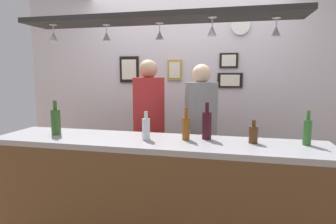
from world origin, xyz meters
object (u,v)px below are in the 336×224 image
object	(u,v)px
person_middle_grey_shirt	(201,127)
picture_frame_upper_small	(229,60)
picture_frame_crest	(175,70)
wall_clock	(241,25)
bottle_beer_amber_tall	(186,127)
bottle_wine_dark_red	(207,125)
picture_frame_lower_pair	(230,80)
bottle_beer_green_import	(307,131)
person_left_red_shirt	(149,122)
bottle_champagne_green	(56,121)
picture_frame_caricature	(129,70)
bottle_beer_brown_stubby	(253,134)
bottle_soda_clear	(146,128)

from	to	relation	value
person_middle_grey_shirt	picture_frame_upper_small	size ratio (longest dim) A/B	7.41
picture_frame_crest	wall_clock	world-z (taller)	wall_clock
bottle_beer_amber_tall	wall_clock	size ratio (longest dim) A/B	1.18
person_middle_grey_shirt	bottle_wine_dark_red	size ratio (longest dim) A/B	5.43
bottle_beer_amber_tall	picture_frame_lower_pair	size ratio (longest dim) A/B	0.87
bottle_beer_amber_tall	picture_frame_upper_small	size ratio (longest dim) A/B	1.18
picture_frame_lower_pair	wall_clock	bearing A→B (deg)	-3.43
bottle_beer_green_import	picture_frame_lower_pair	size ratio (longest dim) A/B	0.87
person_left_red_shirt	person_middle_grey_shirt	size ratio (longest dim) A/B	1.03
person_middle_grey_shirt	bottle_champagne_green	xyz separation A→B (m)	(-1.18, -0.75, 0.14)
person_left_red_shirt	bottle_wine_dark_red	distance (m)	0.93
bottle_beer_amber_tall	picture_frame_caricature	world-z (taller)	picture_frame_caricature
person_middle_grey_shirt	picture_frame_upper_small	xyz separation A→B (m)	(0.26, 0.65, 0.71)
bottle_beer_brown_stubby	bottle_wine_dark_red	size ratio (longest dim) A/B	0.60
bottle_beer_green_import	bottle_beer_amber_tall	distance (m)	0.91
bottle_beer_amber_tall	bottle_beer_brown_stubby	bearing A→B (deg)	0.59
person_middle_grey_shirt	picture_frame_lower_pair	xyz separation A→B (m)	(0.28, 0.65, 0.47)
bottle_wine_dark_red	bottle_champagne_green	xyz separation A→B (m)	(-1.29, -0.13, 0.00)
bottle_soda_clear	bottle_wine_dark_red	world-z (taller)	bottle_wine_dark_red
picture_frame_caricature	picture_frame_lower_pair	size ratio (longest dim) A/B	1.13
bottle_champagne_green	person_middle_grey_shirt	bearing A→B (deg)	32.61
bottle_beer_brown_stubby	bottle_soda_clear	bearing A→B (deg)	-175.14
bottle_soda_clear	picture_frame_lower_pair	bearing A→B (deg)	65.74
picture_frame_crest	bottle_champagne_green	bearing A→B (deg)	-118.51
bottle_wine_dark_red	picture_frame_lower_pair	world-z (taller)	picture_frame_lower_pair
bottle_beer_amber_tall	picture_frame_crest	world-z (taller)	picture_frame_crest
bottle_wine_dark_red	picture_frame_caricature	xyz separation A→B (m)	(-1.14, 1.28, 0.46)
bottle_soda_clear	bottle_beer_green_import	bearing A→B (deg)	4.72
bottle_soda_clear	picture_frame_caricature	distance (m)	1.63
bottle_beer_brown_stubby	bottle_beer_green_import	bearing A→B (deg)	4.42
picture_frame_caricature	wall_clock	world-z (taller)	wall_clock
picture_frame_crest	picture_frame_lower_pair	distance (m)	0.70
person_middle_grey_shirt	bottle_champagne_green	distance (m)	1.41
wall_clock	picture_frame_crest	bearing A→B (deg)	179.55
bottle_beer_green_import	picture_frame_caricature	size ratio (longest dim) A/B	0.76
bottle_soda_clear	bottle_beer_amber_tall	bearing A→B (deg)	11.79
person_left_red_shirt	picture_frame_upper_small	distance (m)	1.25
bottle_beer_brown_stubby	bottle_wine_dark_red	xyz separation A→B (m)	(-0.36, 0.06, 0.05)
bottle_beer_amber_tall	bottle_champagne_green	xyz separation A→B (m)	(-1.13, -0.06, 0.02)
wall_clock	bottle_beer_green_import	bearing A→B (deg)	-69.65
bottle_beer_amber_tall	picture_frame_upper_small	bearing A→B (deg)	77.42
bottle_wine_dark_red	picture_frame_caricature	size ratio (longest dim) A/B	0.88
picture_frame_caricature	picture_frame_crest	xyz separation A→B (m)	(0.61, 0.00, -0.01)
bottle_beer_green_import	bottle_beer_brown_stubby	world-z (taller)	bottle_beer_green_import
picture_frame_caricature	picture_frame_crest	distance (m)	0.61
picture_frame_upper_small	wall_clock	distance (m)	0.43
person_left_red_shirt	picture_frame_caricature	size ratio (longest dim) A/B	4.94
bottle_wine_dark_red	picture_frame_caricature	world-z (taller)	picture_frame_caricature
person_middle_grey_shirt	bottle_beer_amber_tall	world-z (taller)	person_middle_grey_shirt
picture_frame_caricature	picture_frame_lower_pair	distance (m)	1.31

